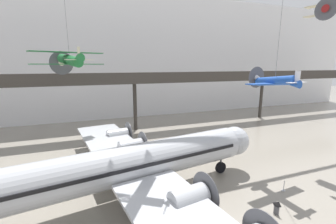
{
  "coord_description": "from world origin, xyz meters",
  "views": [
    {
      "loc": [
        -8.75,
        -11.35,
        12.35
      ],
      "look_at": [
        -0.24,
        11.59,
        7.18
      ],
      "focal_mm": 24.0,
      "sensor_mm": 36.0,
      "label": 1
    }
  ],
  "objects_px": {
    "suspended_plane_green_biplane": "(70,60)",
    "info_sign_pedestal": "(276,209)",
    "suspended_plane_blue_trainer": "(275,81)",
    "airliner_silver_main": "(126,166)",
    "stanchion_barrier": "(284,188)"
  },
  "relations": [
    {
      "from": "stanchion_barrier",
      "to": "info_sign_pedestal",
      "type": "distance_m",
      "value": 4.35
    },
    {
      "from": "airliner_silver_main",
      "to": "info_sign_pedestal",
      "type": "height_order",
      "value": "airliner_silver_main"
    },
    {
      "from": "stanchion_barrier",
      "to": "airliner_silver_main",
      "type": "bearing_deg",
      "value": 165.95
    },
    {
      "from": "suspended_plane_blue_trainer",
      "to": "airliner_silver_main",
      "type": "bearing_deg",
      "value": 82.23
    },
    {
      "from": "suspended_plane_blue_trainer",
      "to": "suspended_plane_green_biplane",
      "type": "relative_size",
      "value": 1.09
    },
    {
      "from": "airliner_silver_main",
      "to": "suspended_plane_green_biplane",
      "type": "bearing_deg",
      "value": 100.14
    },
    {
      "from": "suspended_plane_blue_trainer",
      "to": "suspended_plane_green_biplane",
      "type": "xyz_separation_m",
      "value": [
        -20.21,
        13.71,
        2.27
      ]
    },
    {
      "from": "suspended_plane_green_biplane",
      "to": "stanchion_barrier",
      "type": "height_order",
      "value": "suspended_plane_green_biplane"
    },
    {
      "from": "suspended_plane_green_biplane",
      "to": "info_sign_pedestal",
      "type": "xyz_separation_m",
      "value": [
        15.94,
        -19.39,
        -12.51
      ]
    },
    {
      "from": "stanchion_barrier",
      "to": "info_sign_pedestal",
      "type": "relative_size",
      "value": 0.87
    },
    {
      "from": "suspended_plane_blue_trainer",
      "to": "info_sign_pedestal",
      "type": "relative_size",
      "value": 10.67
    },
    {
      "from": "airliner_silver_main",
      "to": "info_sign_pedestal",
      "type": "bearing_deg",
      "value": -37.7
    },
    {
      "from": "suspended_plane_green_biplane",
      "to": "info_sign_pedestal",
      "type": "height_order",
      "value": "suspended_plane_green_biplane"
    },
    {
      "from": "suspended_plane_blue_trainer",
      "to": "info_sign_pedestal",
      "type": "bearing_deg",
      "value": 137.48
    },
    {
      "from": "airliner_silver_main",
      "to": "stanchion_barrier",
      "type": "distance_m",
      "value": 15.73
    }
  ]
}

